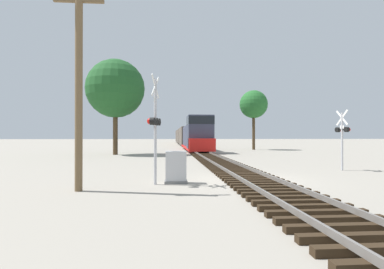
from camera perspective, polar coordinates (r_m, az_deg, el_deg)
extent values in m
plane|color=gray|center=(14.12, 10.77, -8.45)|extent=(400.00, 400.00, 0.00)
cube|color=black|center=(6.79, 29.84, -16.66)|extent=(2.60, 0.22, 0.16)
cube|color=black|center=(7.28, 27.08, -15.55)|extent=(2.60, 0.22, 0.16)
cube|color=black|center=(7.78, 24.69, -14.55)|extent=(2.60, 0.22, 0.16)
cube|color=black|center=(8.29, 22.61, -13.66)|extent=(2.60, 0.22, 0.16)
cube|color=black|center=(8.82, 20.79, -12.85)|extent=(2.60, 0.22, 0.16)
cube|color=black|center=(9.35, 19.19, -12.13)|extent=(2.60, 0.22, 0.16)
cube|color=black|center=(9.89, 17.77, -11.48)|extent=(2.60, 0.22, 0.16)
cube|color=black|center=(10.44, 16.50, -10.89)|extent=(2.60, 0.22, 0.16)
cube|color=black|center=(11.00, 15.36, -10.35)|extent=(2.60, 0.22, 0.16)
cube|color=black|center=(11.55, 14.34, -9.86)|extent=(2.60, 0.22, 0.16)
cube|color=black|center=(12.12, 13.41, -9.42)|extent=(2.60, 0.22, 0.16)
cube|color=black|center=(12.68, 12.57, -9.01)|extent=(2.60, 0.22, 0.16)
cube|color=black|center=(13.25, 11.80, -8.64)|extent=(2.60, 0.22, 0.16)
cube|color=black|center=(13.82, 11.10, -8.29)|extent=(2.60, 0.22, 0.16)
cube|color=black|center=(14.40, 10.45, -7.97)|extent=(2.60, 0.22, 0.16)
cube|color=black|center=(14.97, 9.86, -7.68)|extent=(2.60, 0.22, 0.16)
cube|color=black|center=(15.55, 9.30, -7.40)|extent=(2.60, 0.22, 0.16)
cube|color=black|center=(16.13, 8.79, -7.15)|extent=(2.60, 0.22, 0.16)
cube|color=black|center=(16.71, 8.32, -6.91)|extent=(2.60, 0.22, 0.16)
cube|color=black|center=(17.29, 7.88, -6.69)|extent=(2.60, 0.22, 0.16)
cube|color=black|center=(17.87, 7.46, -6.48)|extent=(2.60, 0.22, 0.16)
cube|color=black|center=(18.46, 7.08, -6.29)|extent=(2.60, 0.22, 0.16)
cube|color=black|center=(19.04, 6.71, -6.10)|extent=(2.60, 0.22, 0.16)
cube|color=black|center=(19.63, 6.37, -5.93)|extent=(2.60, 0.22, 0.16)
cube|color=black|center=(20.22, 6.05, -5.77)|extent=(2.60, 0.22, 0.16)
cube|color=black|center=(20.80, 5.75, -5.61)|extent=(2.60, 0.22, 0.16)
cube|color=black|center=(21.39, 5.46, -5.47)|extent=(2.60, 0.22, 0.16)
cube|color=black|center=(21.98, 5.19, -5.33)|extent=(2.60, 0.22, 0.16)
cube|color=black|center=(22.57, 4.94, -5.20)|extent=(2.60, 0.22, 0.16)
cube|color=black|center=(23.16, 4.69, -5.07)|extent=(2.60, 0.22, 0.16)
cube|color=black|center=(23.75, 4.46, -4.96)|extent=(2.60, 0.22, 0.16)
cube|color=black|center=(24.34, 4.24, -4.84)|extent=(2.60, 0.22, 0.16)
cube|color=black|center=(24.93, 4.03, -4.74)|extent=(2.60, 0.22, 0.16)
cube|color=black|center=(25.53, 3.83, -4.63)|extent=(2.60, 0.22, 0.16)
cube|color=black|center=(26.12, 3.64, -4.54)|extent=(2.60, 0.22, 0.16)
cube|color=black|center=(26.71, 3.46, -4.44)|extent=(2.60, 0.22, 0.16)
cube|color=black|center=(27.30, 3.29, -4.35)|extent=(2.60, 0.22, 0.16)
cube|color=black|center=(27.90, 3.12, -4.27)|extent=(2.60, 0.22, 0.16)
cube|color=black|center=(28.49, 2.96, -4.19)|extent=(2.60, 0.22, 0.16)
cube|color=black|center=(29.08, 2.81, -4.11)|extent=(2.60, 0.22, 0.16)
cube|color=black|center=(29.68, 2.66, -4.03)|extent=(2.60, 0.22, 0.16)
cube|color=black|center=(30.27, 2.52, -3.96)|extent=(2.60, 0.22, 0.16)
cube|color=black|center=(30.87, 2.38, -3.89)|extent=(2.60, 0.22, 0.16)
cube|color=black|center=(31.46, 2.25, -3.82)|extent=(2.60, 0.22, 0.16)
cube|color=black|center=(32.06, 2.13, -3.76)|extent=(2.60, 0.22, 0.16)
cube|color=black|center=(32.65, 2.01, -3.70)|extent=(2.60, 0.22, 0.16)
cube|color=black|center=(33.25, 1.89, -3.63)|extent=(2.60, 0.22, 0.16)
cube|color=slate|center=(13.92, 7.89, -7.59)|extent=(0.07, 160.00, 0.15)
cube|color=slate|center=(14.29, 13.57, -7.40)|extent=(0.07, 160.00, 0.15)
cube|color=#33384C|center=(44.97, 0.22, -0.44)|extent=(2.47, 13.56, 3.20)
cube|color=#33384C|center=(35.52, 1.47, 0.26)|extent=(2.91, 4.26, 4.11)
cube|color=black|center=(35.57, 1.47, 2.60)|extent=(2.94, 4.30, 0.90)
cube|color=red|center=(33.42, 1.85, -1.99)|extent=(2.91, 1.94, 1.44)
cube|color=red|center=(42.11, 0.55, -2.46)|extent=(2.97, 18.98, 0.24)
cube|color=black|center=(35.84, 1.42, -2.72)|extent=(1.58, 2.20, 1.00)
cube|color=black|center=(48.37, -0.10, -2.10)|extent=(1.58, 2.20, 1.00)
cube|color=brown|center=(60.58, -0.98, -0.30)|extent=(2.76, 15.22, 3.44)
cube|color=black|center=(55.66, -0.67, -1.92)|extent=(1.58, 2.20, 0.90)
cube|color=black|center=(65.53, -1.25, -1.68)|extent=(1.58, 2.20, 0.90)
cube|color=brown|center=(77.03, -1.73, -0.31)|extent=(2.76, 15.22, 3.44)
cube|color=black|center=(72.10, -1.54, -1.56)|extent=(1.58, 2.20, 0.90)
cube|color=black|center=(81.99, -1.89, -1.41)|extent=(1.58, 2.20, 0.90)
cube|color=brown|center=(93.49, -2.21, -0.31)|extent=(2.76, 15.22, 3.44)
cube|color=black|center=(88.56, -2.08, -1.33)|extent=(1.58, 2.20, 0.90)
cube|color=black|center=(98.45, -2.32, -1.23)|extent=(1.58, 2.20, 0.90)
cylinder|color=#B7B7BC|center=(12.44, -7.01, 0.52)|extent=(0.12, 0.12, 4.36)
cube|color=white|center=(12.61, -7.00, 9.10)|extent=(0.28, 0.90, 0.93)
cube|color=white|center=(12.61, -7.00, 9.10)|extent=(0.28, 0.90, 0.93)
cube|color=black|center=(12.45, -7.01, 2.45)|extent=(0.29, 0.84, 0.06)
cylinder|color=black|center=(12.78, -6.51, 2.38)|extent=(0.25, 0.34, 0.30)
sphere|color=red|center=(12.82, -6.94, 2.38)|extent=(0.26, 0.26, 0.26)
cylinder|color=black|center=(12.45, -7.01, 2.45)|extent=(0.25, 0.34, 0.30)
sphere|color=red|center=(12.48, -7.44, 2.45)|extent=(0.26, 0.26, 0.26)
cylinder|color=black|center=(12.12, -7.53, 2.53)|extent=(0.25, 0.34, 0.30)
sphere|color=red|center=(12.15, -7.98, 2.52)|extent=(0.26, 0.26, 0.26)
cube|color=white|center=(12.53, -7.00, 6.62)|extent=(0.12, 0.32, 0.20)
cylinder|color=#B7B7BC|center=(19.57, 26.68, -1.19)|extent=(0.12, 0.12, 3.38)
cube|color=white|center=(19.60, 26.67, 2.88)|extent=(0.20, 0.92, 0.93)
cube|color=white|center=(19.60, 26.67, 2.88)|extent=(0.20, 0.92, 0.93)
cube|color=black|center=(19.57, 26.67, 0.83)|extent=(0.22, 0.86, 0.06)
cylinder|color=black|center=(19.31, 27.37, 0.85)|extent=(0.23, 0.33, 0.30)
sphere|color=red|center=(19.38, 27.58, 0.84)|extent=(0.26, 0.26, 0.26)
cylinder|color=black|center=(19.83, 26.00, 0.81)|extent=(0.23, 0.33, 0.30)
sphere|color=red|center=(19.90, 26.22, 0.81)|extent=(0.26, 0.26, 0.26)
cube|color=white|center=(19.58, 26.67, 1.27)|extent=(0.09, 0.32, 0.20)
cube|color=slate|center=(12.87, -3.09, -8.98)|extent=(0.96, 0.59, 0.12)
cube|color=#BCBCBF|center=(12.79, -3.09, -5.97)|extent=(0.87, 0.54, 1.24)
cylinder|color=brown|center=(11.76, -20.76, 8.36)|extent=(0.27, 0.27, 7.54)
cube|color=brown|center=(12.63, -20.73, 22.71)|extent=(1.80, 0.12, 0.12)
cylinder|color=#473521|center=(33.41, -14.40, 0.78)|extent=(0.51, 0.51, 5.27)
sphere|color=#1E5123|center=(33.80, -14.38, 8.48)|extent=(6.31, 6.31, 6.31)
cylinder|color=#473521|center=(45.33, 11.66, 0.63)|extent=(0.43, 0.43, 5.51)
sphere|color=#236028|center=(45.57, 11.65, 5.66)|extent=(4.14, 4.14, 4.14)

